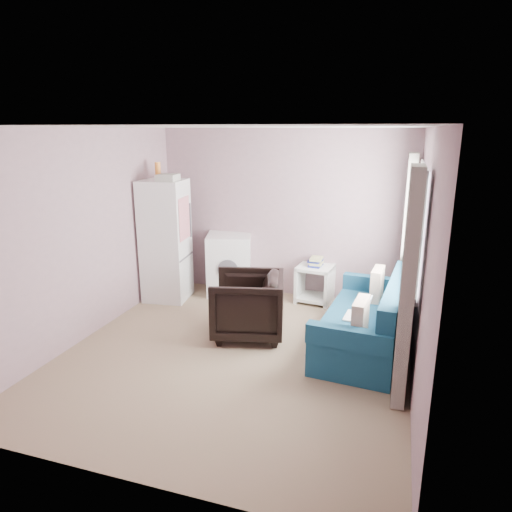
{
  "coord_description": "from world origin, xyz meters",
  "views": [
    {
      "loc": [
        1.65,
        -4.46,
        2.47
      ],
      "look_at": [
        0.05,
        0.6,
        1.0
      ],
      "focal_mm": 32.0,
      "sensor_mm": 36.0,
      "label": 1
    }
  ],
  "objects": [
    {
      "name": "room",
      "position": [
        0.02,
        0.01,
        1.25
      ],
      "size": [
        3.84,
        4.24,
        2.54
      ],
      "color": "#967D62",
      "rests_on": "ground"
    },
    {
      "name": "side_table",
      "position": [
        0.56,
        1.9,
        0.32
      ],
      "size": [
        0.55,
        0.55,
        0.68
      ],
      "rotation": [
        0.0,
        0.0,
        -0.11
      ],
      "color": "white",
      "rests_on": "ground"
    },
    {
      "name": "washing_machine",
      "position": [
        -0.79,
        1.88,
        0.49
      ],
      "size": [
        0.82,
        0.82,
        0.93
      ],
      "rotation": [
        0.0,
        0.0,
        0.29
      ],
      "color": "white",
      "rests_on": "ground"
    },
    {
      "name": "window_dressing",
      "position": [
        1.78,
        0.7,
        1.11
      ],
      "size": [
        0.17,
        2.62,
        2.18
      ],
      "color": "white",
      "rests_on": "ground"
    },
    {
      "name": "armchair",
      "position": [
        -0.03,
        0.5,
        0.43
      ],
      "size": [
        0.96,
        1.0,
        0.87
      ],
      "primitive_type": "imported",
      "rotation": [
        0.0,
        0.0,
        -1.34
      ],
      "color": "black",
      "rests_on": "ground"
    },
    {
      "name": "floor_cables",
      "position": [
        0.96,
        0.03,
        0.01
      ],
      "size": [
        0.41,
        0.21,
        0.01
      ],
      "rotation": [
        0.0,
        0.0,
        -0.41
      ],
      "color": "black",
      "rests_on": "ground"
    },
    {
      "name": "fridge",
      "position": [
        -1.59,
        1.37,
        0.9
      ],
      "size": [
        0.69,
        0.68,
        2.03
      ],
      "rotation": [
        0.0,
        0.0,
        0.12
      ],
      "color": "white",
      "rests_on": "ground"
    },
    {
      "name": "sofa",
      "position": [
        1.42,
        0.58,
        0.31
      ],
      "size": [
        1.02,
        1.96,
        0.85
      ],
      "rotation": [
        0.0,
        0.0,
        -0.09
      ],
      "color": "navy",
      "rests_on": "ground"
    }
  ]
}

